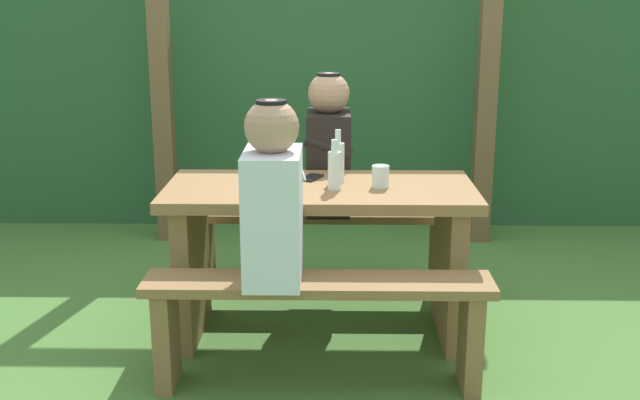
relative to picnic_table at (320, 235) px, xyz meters
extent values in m
plane|color=#497433|center=(0.00, 0.00, -0.50)|extent=(12.00, 12.00, 0.00)
cube|color=#2A5730|center=(0.00, 2.32, 0.33)|extent=(6.40, 1.09, 1.66)
cube|color=brown|center=(-1.02, 1.46, 0.54)|extent=(0.12, 0.12, 2.06)
cube|color=brown|center=(1.02, 1.46, 0.54)|extent=(0.12, 0.12, 2.06)
cube|color=olive|center=(0.00, 0.00, 0.21)|extent=(1.40, 0.64, 0.05)
cube|color=olive|center=(-0.60, 0.00, -0.16)|extent=(0.08, 0.54, 0.68)
cube|color=olive|center=(0.60, 0.00, -0.16)|extent=(0.08, 0.54, 0.68)
cube|color=olive|center=(0.00, -0.50, -0.05)|extent=(1.40, 0.24, 0.04)
cube|color=olive|center=(-0.62, -0.50, -0.28)|extent=(0.07, 0.22, 0.43)
cube|color=olive|center=(0.62, -0.50, -0.28)|extent=(0.07, 0.22, 0.43)
cube|color=olive|center=(0.00, 0.50, -0.05)|extent=(1.40, 0.24, 0.04)
cube|color=olive|center=(-0.62, 0.50, -0.28)|extent=(0.07, 0.22, 0.43)
cube|color=olive|center=(0.62, 0.50, -0.28)|extent=(0.07, 0.22, 0.43)
cube|color=silver|center=(-0.18, -0.50, 0.23)|extent=(0.22, 0.34, 0.52)
sphere|color=tan|center=(-0.18, -0.50, 0.59)|extent=(0.21, 0.21, 0.21)
cylinder|color=black|center=(-0.18, -0.50, 0.68)|extent=(0.12, 0.12, 0.02)
cylinder|color=silver|center=(-0.18, -0.36, 0.34)|extent=(0.25, 0.07, 0.15)
cube|color=black|center=(0.04, 0.50, 0.23)|extent=(0.22, 0.34, 0.52)
sphere|color=tan|center=(0.04, 0.50, 0.59)|extent=(0.21, 0.21, 0.21)
cylinder|color=black|center=(0.04, 0.50, 0.68)|extent=(0.12, 0.12, 0.02)
cylinder|color=black|center=(0.04, 0.36, 0.34)|extent=(0.25, 0.07, 0.15)
cylinder|color=silver|center=(0.27, -0.02, 0.28)|extent=(0.08, 0.08, 0.10)
cylinder|color=silver|center=(-0.14, -0.02, 0.32)|extent=(0.06, 0.06, 0.18)
cylinder|color=silver|center=(-0.14, -0.02, 0.45)|extent=(0.03, 0.03, 0.07)
cylinder|color=silver|center=(0.07, -0.07, 0.32)|extent=(0.06, 0.06, 0.17)
cylinder|color=silver|center=(0.07, -0.07, 0.43)|extent=(0.03, 0.03, 0.05)
cylinder|color=silver|center=(0.08, 0.08, 0.32)|extent=(0.06, 0.06, 0.18)
cylinder|color=silver|center=(0.08, 0.08, 0.44)|extent=(0.03, 0.03, 0.06)
cube|color=black|center=(-0.04, 0.14, 0.24)|extent=(0.12, 0.16, 0.01)
camera|label=1|loc=(0.05, -3.36, 1.08)|focal=43.04mm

